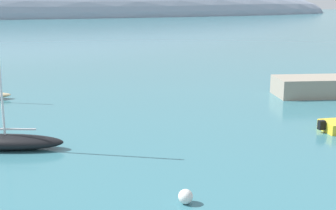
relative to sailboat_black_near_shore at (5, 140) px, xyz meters
name	(u,v)px	position (x,y,z in m)	size (l,w,h in m)	color
sailboat_black_near_shore	(5,140)	(0.00, 0.00, 0.00)	(7.25, 3.86, 10.64)	black
mooring_buoy_white	(186,197)	(7.98, -10.30, -0.21)	(0.67, 0.67, 0.67)	silver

